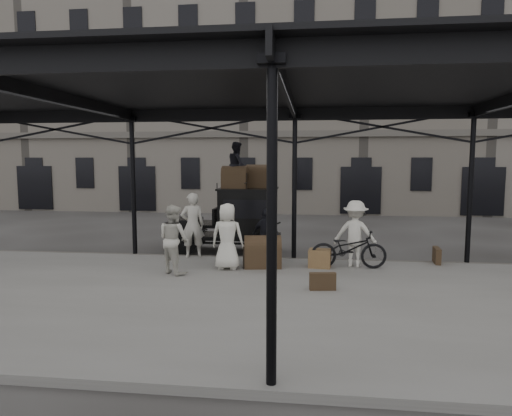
# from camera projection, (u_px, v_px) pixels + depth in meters

# --- Properties ---
(ground) EXTENTS (120.00, 120.00, 0.00)m
(ground) POSITION_uv_depth(u_px,v_px,m) (291.00, 280.00, 11.84)
(ground) COLOR #383533
(ground) RESTS_ON ground
(platform) EXTENTS (28.00, 8.00, 0.15)m
(platform) POSITION_uv_depth(u_px,v_px,m) (287.00, 301.00, 9.85)
(platform) COLOR slate
(platform) RESTS_ON ground
(canopy) EXTENTS (22.50, 9.00, 4.74)m
(canopy) POSITION_uv_depth(u_px,v_px,m) (289.00, 90.00, 9.64)
(canopy) COLOR black
(canopy) RESTS_ON ground
(building_frontage) EXTENTS (64.00, 8.00, 14.00)m
(building_frontage) POSITION_uv_depth(u_px,v_px,m) (305.00, 97.00, 28.84)
(building_frontage) COLOR slate
(building_frontage) RESTS_ON ground
(taxi) EXTENTS (3.65, 1.55, 2.18)m
(taxi) POSITION_uv_depth(u_px,v_px,m) (239.00, 217.00, 15.20)
(taxi) COLOR black
(taxi) RESTS_ON ground
(porter_left) EXTENTS (0.84, 0.70, 1.97)m
(porter_left) POSITION_uv_depth(u_px,v_px,m) (193.00, 225.00, 13.86)
(porter_left) COLOR #BCB8AC
(porter_left) RESTS_ON platform
(porter_midleft) EXTENTS (1.11, 1.06, 1.80)m
(porter_midleft) POSITION_uv_depth(u_px,v_px,m) (174.00, 239.00, 11.88)
(porter_midleft) COLOR beige
(porter_midleft) RESTS_ON platform
(porter_centre) EXTENTS (0.91, 0.61, 1.80)m
(porter_centre) POSITION_uv_depth(u_px,v_px,m) (227.00, 236.00, 12.33)
(porter_centre) COLOR silver
(porter_centre) RESTS_ON platform
(porter_official) EXTENTS (1.00, 0.81, 1.59)m
(porter_official) POSITION_uv_depth(u_px,v_px,m) (266.00, 236.00, 13.00)
(porter_official) COLOR black
(porter_official) RESTS_ON platform
(porter_right) EXTENTS (1.33, 0.97, 1.85)m
(porter_right) POSITION_uv_depth(u_px,v_px,m) (355.00, 234.00, 12.60)
(porter_right) COLOR silver
(porter_right) RESTS_ON platform
(bicycle) EXTENTS (2.11, 0.86, 1.08)m
(bicycle) POSITION_uv_depth(u_px,v_px,m) (349.00, 249.00, 12.45)
(bicycle) COLOR black
(bicycle) RESTS_ON platform
(porter_roof) EXTENTS (0.73, 0.85, 1.51)m
(porter_roof) POSITION_uv_depth(u_px,v_px,m) (237.00, 165.00, 14.92)
(porter_roof) COLOR black
(porter_roof) RESTS_ON taxi
(steamer_trunk_roof_near) EXTENTS (0.86, 0.56, 0.61)m
(steamer_trunk_roof_near) POSITION_uv_depth(u_px,v_px,m) (235.00, 179.00, 14.82)
(steamer_trunk_roof_near) COLOR #3F2B1D
(steamer_trunk_roof_near) RESTS_ON taxi
(steamer_trunk_roof_far) EXTENTS (0.90, 0.58, 0.64)m
(steamer_trunk_roof_far) POSITION_uv_depth(u_px,v_px,m) (259.00, 178.00, 15.18)
(steamer_trunk_roof_far) COLOR #3F2B1D
(steamer_trunk_roof_far) RESTS_ON taxi
(steamer_trunk_platform) EXTENTS (1.09, 0.77, 0.74)m
(steamer_trunk_platform) POSITION_uv_depth(u_px,v_px,m) (263.00, 254.00, 12.61)
(steamer_trunk_platform) COLOR #3F2B1D
(steamer_trunk_platform) RESTS_ON platform
(wicker_hamper) EXTENTS (0.65, 0.52, 0.50)m
(wicker_hamper) POSITION_uv_depth(u_px,v_px,m) (320.00, 258.00, 12.59)
(wicker_hamper) COLOR olive
(wicker_hamper) RESTS_ON platform
(suitcase_upright) EXTENTS (0.20, 0.61, 0.45)m
(suitcase_upright) POSITION_uv_depth(u_px,v_px,m) (437.00, 255.00, 13.08)
(suitcase_upright) COLOR #3F2B1D
(suitcase_upright) RESTS_ON platform
(suitcase_flat) EXTENTS (0.62, 0.24, 0.40)m
(suitcase_flat) POSITION_uv_depth(u_px,v_px,m) (323.00, 281.00, 10.41)
(suitcase_flat) COLOR #3F2B1D
(suitcase_flat) RESTS_ON platform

